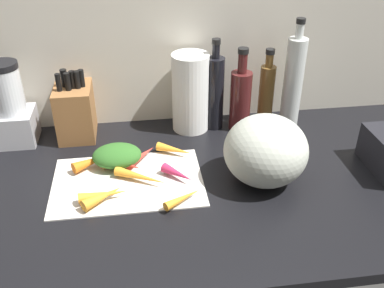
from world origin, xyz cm
name	(u,v)px	position (x,y,z in cm)	size (l,w,h in cm)	color
ground_plane	(199,183)	(0.00, 0.00, -1.50)	(170.00, 80.00, 3.00)	black
wall_back	(181,33)	(0.00, 38.50, 30.00)	(170.00, 3.00, 60.00)	beige
cutting_board	(128,181)	(-19.85, 1.02, 0.40)	(41.45, 27.66, 0.80)	beige
carrot_0	(103,197)	(-26.26, -7.58, 2.34)	(3.07, 3.07, 11.60)	orange
carrot_1	(178,175)	(-6.02, -0.41, 2.22)	(2.84, 2.84, 10.06)	#B2264C
carrot_2	(183,198)	(-5.77, -10.68, 1.99)	(2.39, 2.39, 11.33)	orange
carrot_3	(92,161)	(-29.85, 9.39, 2.41)	(3.21, 3.21, 11.74)	orange
carrot_4	(119,158)	(-22.29, 10.51, 2.19)	(2.79, 2.79, 10.63)	orange
carrot_5	(140,177)	(-16.30, 0.02, 2.18)	(2.75, 2.75, 15.31)	orange
carrot_6	(103,195)	(-26.25, -6.80, 2.27)	(2.94, 2.94, 12.51)	orange
carrot_7	(141,156)	(-15.69, 10.46, 2.22)	(2.84, 2.84, 11.99)	red
carrot_8	(122,163)	(-21.33, 7.02, 2.52)	(3.45, 3.45, 12.33)	red
carrot_9	(175,150)	(-5.54, 12.64, 2.18)	(2.75, 2.75, 11.23)	orange
carrot_greens_pile	(117,156)	(-22.63, 9.26, 3.80)	(14.20, 10.93, 6.01)	#2D6023
winter_squash	(266,151)	(17.61, -3.19, 9.73)	(22.77, 22.54, 19.45)	#B2B7A8
knife_block	(75,111)	(-35.45, 29.63, 8.98)	(11.41, 14.77, 22.60)	brown
blender_appliance	(11,109)	(-54.40, 28.63, 11.39)	(12.45, 12.45, 26.48)	#B2B2B7
paper_towel_roll	(190,93)	(1.69, 29.50, 12.95)	(11.99, 11.99, 25.89)	white
bottle_0	(215,92)	(9.68, 29.22, 12.87)	(5.94, 5.94, 30.55)	black
bottle_1	(240,98)	(17.90, 27.38, 10.93)	(6.96, 6.96, 27.85)	#471919
bottle_2	(266,92)	(27.50, 30.21, 11.08)	(5.11, 5.11, 26.14)	brown
bottle_3	(293,82)	(35.34, 27.60, 15.63)	(6.31, 6.31, 36.31)	silver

